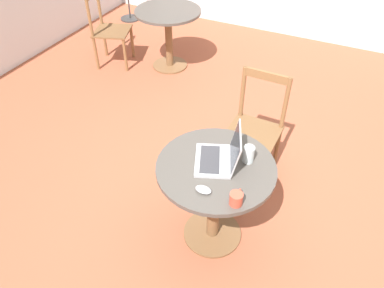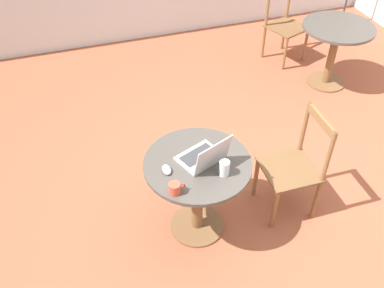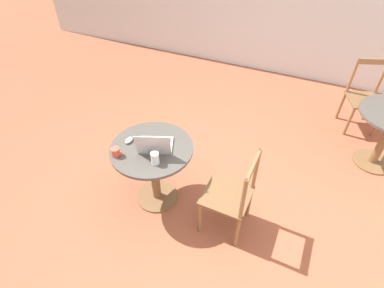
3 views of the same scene
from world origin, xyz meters
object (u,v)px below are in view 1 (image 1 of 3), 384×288
Objects in this scene: chair_near_right at (255,129)px; laptop at (220,156)px; cafe_table_mid at (168,25)px; cafe_table_near at (215,185)px; drinking_glass at (249,154)px; mouse at (203,190)px; chair_mid_back at (108,30)px; mug at (236,199)px.

chair_near_right is 0.82m from laptop.
laptop is (-2.06, -1.51, 0.23)m from cafe_table_mid.
cafe_table_near is 0.23m from laptop.
chair_near_right reaches higher than drinking_glass.
mouse is (-0.23, -0.02, 0.20)m from cafe_table_near.
cafe_table_near is 0.30m from mouse.
mug is (-2.09, -2.42, 0.31)m from chair_mid_back.
cafe_table_near is 7.71× the size of mouse.
mug is 0.99× the size of drinking_glass.
laptop is (-0.76, 0.01, 0.32)m from chair_near_right.
chair_near_right is at bearing -0.12° from mouse.
mug reaches higher than cafe_table_mid.
laptop is 0.28m from mouse.
laptop is 0.35m from mug.
chair_mid_back is at bearing 49.16° from mug.
mouse is at bearing -147.00° from cafe_table_mid.
cafe_table_near is at bearing 43.72° from mug.
mug is at bearing -168.96° from chair_near_right.
chair_near_right is 8.01× the size of mug.
cafe_table_mid is (2.11, 1.50, 0.00)m from cafe_table_near.
mug is at bearing -89.97° from mouse.
mug is (-2.34, -1.72, 0.22)m from cafe_table_mid.
mouse is at bearing -177.74° from laptop.
drinking_glass is (-0.67, -0.15, 0.33)m from chair_near_right.
cafe_table_near is at bearing 3.93° from mouse.
mouse is (-0.28, -0.01, -0.03)m from laptop.
cafe_table_near is 0.39m from mug.
cafe_table_near is 0.32m from drinking_glass.
chair_near_right and chair_mid_back have the same top height.
laptop is at bearing -6.08° from cafe_table_near.
chair_near_right is 0.76m from drinking_glass.
laptop reaches higher than chair_near_right.
chair_mid_back is at bearing 53.81° from drinking_glass.
cafe_table_mid is at bearing 36.16° from laptop.
cafe_table_mid is 2.59m from drinking_glass.
cafe_table_mid is 6.81× the size of mug.
laptop is 3.83× the size of mouse.
drinking_glass is (-1.73, -2.36, 0.33)m from chair_mid_back.
chair_mid_back is (1.86, 2.20, -0.09)m from cafe_table_near.
cafe_table_near and cafe_table_mid have the same top height.
chair_mid_back is 7.92× the size of drinking_glass.
laptop is at bearing 37.93° from mug.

